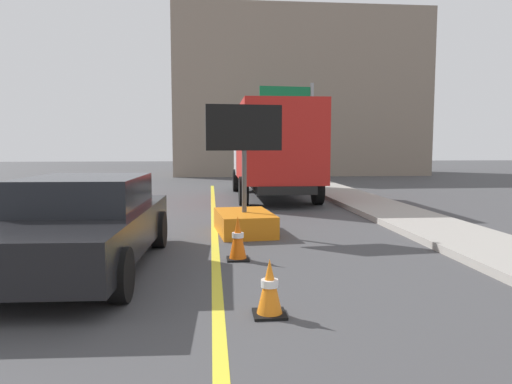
# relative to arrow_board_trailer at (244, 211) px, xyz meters

# --- Properties ---
(lane_center_stripe) EXTENTS (0.14, 36.00, 0.01)m
(lane_center_stripe) POSITION_rel_arrow_board_trailer_xyz_m (-0.63, -5.81, -0.48)
(lane_center_stripe) COLOR yellow
(lane_center_stripe) RESTS_ON ground
(arrow_board_trailer) EXTENTS (1.60, 1.90, 2.70)m
(arrow_board_trailer) POSITION_rel_arrow_board_trailer_xyz_m (0.00, 0.00, 0.00)
(arrow_board_trailer) COLOR orange
(arrow_board_trailer) RESTS_ON ground
(box_truck) EXTENTS (2.66, 7.20, 3.23)m
(box_truck) POSITION_rel_arrow_board_trailer_xyz_m (1.50, 6.73, 1.29)
(box_truck) COLOR black
(box_truck) RESTS_ON ground
(pickup_car) EXTENTS (2.19, 4.75, 1.38)m
(pickup_car) POSITION_rel_arrow_board_trailer_xyz_m (-2.62, -2.71, 0.22)
(pickup_car) COLOR black
(pickup_car) RESTS_ON ground
(highway_guide_sign) EXTENTS (2.78, 0.38, 5.00)m
(highway_guide_sign) POSITION_rel_arrow_board_trailer_xyz_m (3.65, 13.96, 2.94)
(highway_guide_sign) COLOR gray
(highway_guide_sign) RESTS_ON ground
(far_building_block) EXTENTS (15.83, 6.60, 10.21)m
(far_building_block) POSITION_rel_arrow_board_trailer_xyz_m (5.00, 21.60, 4.63)
(far_building_block) COLOR gray
(far_building_block) RESTS_ON ground
(traffic_cone_mid_lane) EXTENTS (0.36, 0.36, 0.63)m
(traffic_cone_mid_lane) POSITION_rel_arrow_board_trailer_xyz_m (-0.07, -4.95, -0.17)
(traffic_cone_mid_lane) COLOR black
(traffic_cone_mid_lane) RESTS_ON ground
(traffic_cone_far_lane) EXTENTS (0.36, 0.36, 0.72)m
(traffic_cone_far_lane) POSITION_rel_arrow_board_trailer_xyz_m (-0.27, -2.37, -0.13)
(traffic_cone_far_lane) COLOR black
(traffic_cone_far_lane) RESTS_ON ground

